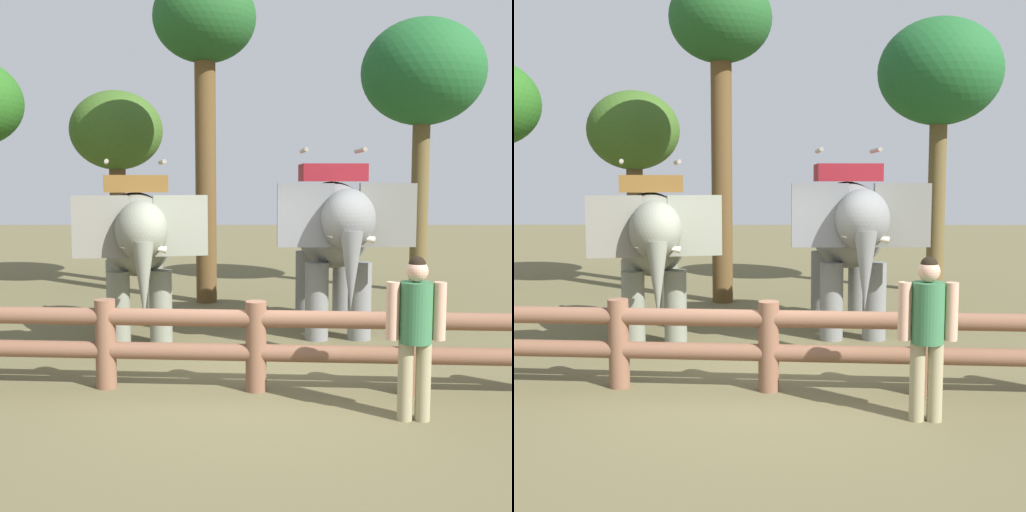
{
  "view_description": "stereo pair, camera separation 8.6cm",
  "coord_description": "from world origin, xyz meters",
  "views": [
    {
      "loc": [
        0.0,
        -7.66,
        2.41
      ],
      "look_at": [
        0.0,
        1.44,
        1.4
      ],
      "focal_mm": 46.95,
      "sensor_mm": 36.0,
      "label": 1
    },
    {
      "loc": [
        0.09,
        -7.65,
        2.41
      ],
      "look_at": [
        0.0,
        1.44,
        1.4
      ],
      "focal_mm": 46.95,
      "sensor_mm": 36.0,
      "label": 2
    }
  ],
  "objects": [
    {
      "name": "tree_deep_back",
      "position": [
        -3.32,
        8.46,
        3.52
      ],
      "size": [
        2.19,
        2.19,
        4.56
      ],
      "color": "brown",
      "rests_on": "ground"
    },
    {
      "name": "tree_far_right",
      "position": [
        -0.99,
        5.65,
        5.22
      ],
      "size": [
        2.0,
        2.0,
        6.41
      ],
      "color": "brown",
      "rests_on": "ground"
    },
    {
      "name": "elephant_near_left",
      "position": [
        -1.83,
        2.56,
        1.54
      ],
      "size": [
        2.04,
        3.28,
        2.75
      ],
      "color": "slate",
      "rests_on": "ground"
    },
    {
      "name": "tourist_woman_in_black",
      "position": [
        1.6,
        -1.08,
        0.97
      ],
      "size": [
        0.59,
        0.34,
        1.68
      ],
      "color": "#9A8E69",
      "rests_on": "ground"
    },
    {
      "name": "elephant_center",
      "position": [
        1.24,
        3.01,
        1.66
      ],
      "size": [
        1.96,
        3.43,
        2.95
      ],
      "color": "slate",
      "rests_on": "ground"
    },
    {
      "name": "tree_back_center",
      "position": [
        3.57,
        6.97,
        4.65
      ],
      "size": [
        2.64,
        2.64,
        5.87
      ],
      "color": "brown",
      "rests_on": "ground"
    },
    {
      "name": "log_fence",
      "position": [
        0.0,
        -0.12,
        0.61
      ],
      "size": [
        7.28,
        0.73,
        1.05
      ],
      "color": "brown",
      "rests_on": "ground"
    },
    {
      "name": "ground_plane",
      "position": [
        0.0,
        0.0,
        0.0
      ],
      "size": [
        60.0,
        60.0,
        0.0
      ],
      "primitive_type": "plane",
      "color": "brown"
    }
  ]
}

